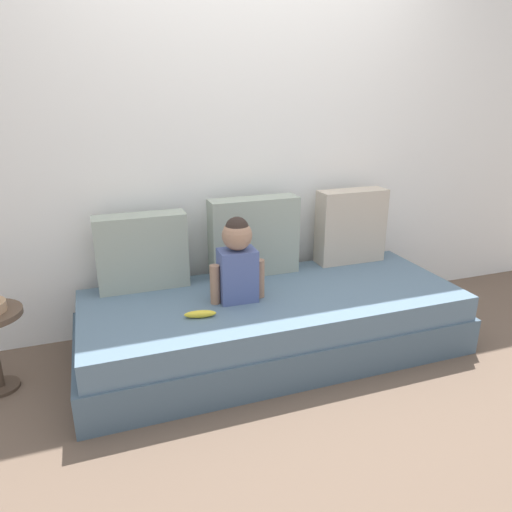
% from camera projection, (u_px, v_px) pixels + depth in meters
% --- Properties ---
extents(ground_plane, '(12.00, 12.00, 0.00)m').
position_uv_depth(ground_plane, '(273.00, 349.00, 2.91)').
color(ground_plane, brown).
extents(back_wall, '(5.48, 0.10, 2.52)m').
position_uv_depth(back_wall, '(242.00, 132.00, 3.01)').
color(back_wall, white).
rests_on(back_wall, ground).
extents(couch, '(2.28, 0.92, 0.37)m').
position_uv_depth(couch, '(274.00, 322.00, 2.84)').
color(couch, '#495F70').
rests_on(couch, ground).
extents(throw_pillow_left, '(0.53, 0.16, 0.45)m').
position_uv_depth(throw_pillow_left, '(142.00, 252.00, 2.80)').
color(throw_pillow_left, '#99A393').
rests_on(throw_pillow_left, couch).
extents(throw_pillow_center, '(0.57, 0.16, 0.50)m').
position_uv_depth(throw_pillow_center, '(254.00, 236.00, 3.02)').
color(throw_pillow_center, '#99A393').
rests_on(throw_pillow_center, couch).
extents(throw_pillow_right, '(0.48, 0.16, 0.50)m').
position_uv_depth(throw_pillow_right, '(351.00, 226.00, 3.24)').
color(throw_pillow_right, '#C1B29E').
rests_on(throw_pillow_right, couch).
extents(toddler, '(0.32, 0.17, 0.49)m').
position_uv_depth(toddler, '(237.00, 259.00, 2.62)').
color(toddler, '#4C5B93').
rests_on(toddler, couch).
extents(banana, '(0.18, 0.07, 0.04)m').
position_uv_depth(banana, '(200.00, 314.00, 2.48)').
color(banana, yellow).
rests_on(banana, couch).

